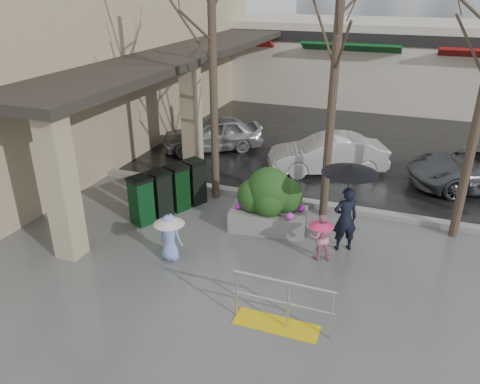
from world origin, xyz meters
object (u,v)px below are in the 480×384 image
Objects in this scene: tree_west at (212,14)px; planter at (269,200)px; tree_midwest at (340,11)px; car_b at (327,154)px; news_boxes at (169,191)px; child_pink at (321,234)px; woman at (347,197)px; car_a at (212,134)px; handrail at (280,310)px; child_blue at (170,233)px.

tree_west reaches higher than planter.
tree_midwest reaches higher than car_b.
news_boxes is at bearing -161.30° from tree_midwest.
child_pink is 0.29× the size of car_b.
tree_west reaches higher than woman.
car_a and car_b have the same top height.
news_boxes is at bearing -31.99° from woman.
handrail is 0.51× the size of car_a.
tree_midwest is 6.22× the size of child_pink.
car_a is at bearing 114.99° from tree_west.
planter is at bearing -132.23° from tree_midwest.
woman is 0.59× the size of car_a.
child_blue is 0.56× the size of planter.
news_boxes is at bearing -120.41° from tree_west.
child_pink is (-0.43, -0.60, -0.74)m from woman.
tree_west reaches higher than handrail.
child_blue is at bearing -127.14° from planter.
car_a is at bearing 120.79° from handrail.
woman is 2.07m from planter.
car_a reaches higher than child_pink.
tree_west is 1.78× the size of car_b.
planter is 0.55× the size of car_a.
child_blue is at bearing -36.34° from news_boxes.
tree_west is at bearing -82.06° from child_blue.
news_boxes reaches higher than child_blue.
woman is 1.94× the size of child_pink.
child_blue is at bearing -83.78° from tree_west.
tree_west reaches higher than car_a.
woman is 1.08× the size of planter.
news_boxes reaches higher than handrail.
news_boxes is 5.30m from car_a.
car_a is at bearing 126.76° from planter.
tree_midwest is at bearing -92.64° from woman.
handrail is 5.41m from news_boxes.
child_pink is at bearing 25.56° from woman.
tree_midwest reaches higher than woman.
tree_west reaches higher than car_b.
child_pink is at bearing -15.55° from car_b.
handrail is 0.93× the size of planter.
tree_west is 1.84× the size of car_a.
handrail is 0.50× the size of car_b.
planter is at bearing -33.15° from car_b.
woman is at bearing -22.13° from tree_west.
tree_west is 6.12m from child_pink.
tree_west reaches higher than child_pink.
planter reaches higher than car_a.
tree_west is 5.69m from woman.
tree_midwest is 3.03× the size of news_boxes.
car_a is at bearing 125.66° from news_boxes.
news_boxes is 5.67m from car_b.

